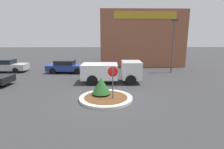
# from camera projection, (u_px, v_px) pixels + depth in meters

# --- Properties ---
(ground_plane) EXTENTS (120.00, 120.00, 0.00)m
(ground_plane) POSITION_uv_depth(u_px,v_px,m) (106.00, 99.00, 11.57)
(ground_plane) COLOR #38383A
(traffic_island) EXTENTS (3.51, 3.51, 0.17)m
(traffic_island) POSITION_uv_depth(u_px,v_px,m) (106.00, 98.00, 11.55)
(traffic_island) COLOR beige
(traffic_island) RESTS_ON ground_plane
(stop_sign) EXTENTS (0.64, 0.07, 2.28)m
(stop_sign) POSITION_uv_depth(u_px,v_px,m) (113.00, 78.00, 10.94)
(stop_sign) COLOR #4C4C51
(stop_sign) RESTS_ON ground_plane
(island_shrub) EXTENTS (1.28, 1.28, 1.22)m
(island_shrub) POSITION_uv_depth(u_px,v_px,m) (101.00, 85.00, 11.88)
(island_shrub) COLOR brown
(island_shrub) RESTS_ON traffic_island
(utility_truck) EXTENTS (5.30, 2.37, 1.93)m
(utility_truck) POSITION_uv_depth(u_px,v_px,m) (112.00, 71.00, 15.66)
(utility_truck) COLOR silver
(utility_truck) RESTS_ON ground_plane
(storefront_building) EXTENTS (11.39, 6.07, 7.55)m
(storefront_building) POSITION_uv_depth(u_px,v_px,m) (140.00, 39.00, 25.56)
(storefront_building) COLOR #93563D
(storefront_building) RESTS_ON ground_plane
(parked_sedan_silver) EXTENTS (4.74, 2.00, 1.50)m
(parked_sedan_silver) POSITION_uv_depth(u_px,v_px,m) (6.00, 66.00, 20.47)
(parked_sedan_silver) COLOR #B7B7BC
(parked_sedan_silver) RESTS_ON ground_plane
(parked_sedan_blue) EXTENTS (4.53, 2.14, 1.45)m
(parked_sedan_blue) POSITION_uv_depth(u_px,v_px,m) (67.00, 66.00, 20.04)
(parked_sedan_blue) COLOR navy
(parked_sedan_blue) RESTS_ON ground_plane
(light_pole) EXTENTS (0.70, 0.30, 5.95)m
(light_pole) POSITION_uv_depth(u_px,v_px,m) (173.00, 42.00, 19.49)
(light_pole) COLOR #4C4C51
(light_pole) RESTS_ON ground_plane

